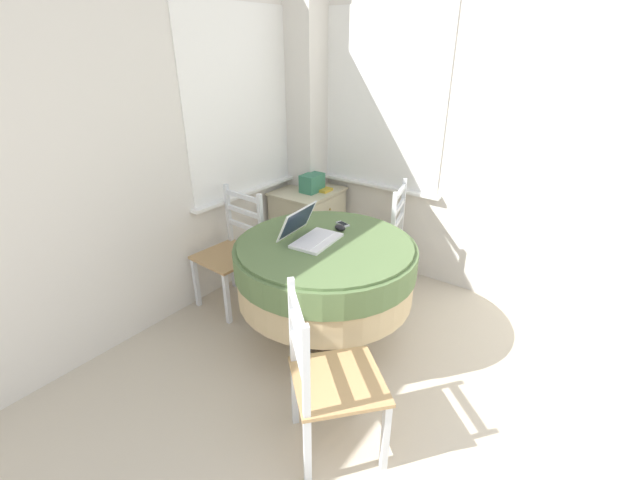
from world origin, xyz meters
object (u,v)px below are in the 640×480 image
object	(u,v)px
book_on_cabinet	(319,189)
dining_chair_near_right_window	(379,238)
computer_mouse	(340,228)
laptop	(310,234)
dining_chair_camera_near	(329,380)
corner_cabinet	(308,225)
storage_box	(312,183)
dining_chair_near_back_window	(233,252)
round_dining_table	(325,266)
cell_phone	(343,224)

from	to	relation	value
book_on_cabinet	dining_chair_near_right_window	bearing A→B (deg)	-100.34
computer_mouse	book_on_cabinet	world-z (taller)	computer_mouse
laptop	dining_chair_near_right_window	world-z (taller)	laptop
dining_chair_camera_near	corner_cabinet	bearing A→B (deg)	39.88
dining_chair_near_right_window	corner_cabinet	distance (m)	0.79
dining_chair_camera_near	storage_box	distance (m)	2.15
dining_chair_near_back_window	dining_chair_near_right_window	distance (m)	1.20
laptop	storage_box	world-z (taller)	laptop
computer_mouse	corner_cabinet	bearing A→B (deg)	48.84
round_dining_table	cell_phone	world-z (taller)	cell_phone
round_dining_table	dining_chair_near_back_window	world-z (taller)	dining_chair_near_back_window
corner_cabinet	dining_chair_near_right_window	bearing A→B (deg)	-94.29
storage_box	book_on_cabinet	size ratio (longest dim) A/B	0.90
laptop	storage_box	bearing A→B (deg)	36.04
laptop	corner_cabinet	xyz separation A→B (m)	(0.97, 0.75, -0.46)
computer_mouse	dining_chair_near_right_window	xyz separation A→B (m)	(0.66, 0.04, -0.34)
laptop	book_on_cabinet	bearing A→B (deg)	33.25
laptop	dining_chair_near_right_window	xyz separation A→B (m)	(0.91, -0.03, -0.36)
laptop	dining_chair_camera_near	distance (m)	1.00
dining_chair_near_right_window	corner_cabinet	world-z (taller)	dining_chair_near_right_window
dining_chair_near_back_window	storage_box	bearing A→B (deg)	-3.71
storage_box	laptop	bearing A→B (deg)	-143.96
computer_mouse	corner_cabinet	world-z (taller)	computer_mouse
dining_chair_camera_near	round_dining_table	bearing A→B (deg)	36.32
computer_mouse	cell_phone	bearing A→B (deg)	22.61
laptop	corner_cabinet	size ratio (longest dim) A/B	0.53
dining_chair_near_right_window	dining_chair_camera_near	size ratio (longest dim) A/B	1.00
corner_cabinet	laptop	bearing A→B (deg)	-142.10
laptop	computer_mouse	size ratio (longest dim) A/B	4.49
dining_chair_near_back_window	cell_phone	bearing A→B (deg)	-67.84
dining_chair_camera_near	corner_cabinet	xyz separation A→B (m)	(1.65, 1.38, -0.10)
computer_mouse	cell_phone	world-z (taller)	computer_mouse
dining_chair_near_right_window	dining_chair_camera_near	xyz separation A→B (m)	(-1.59, -0.59, 0.00)
dining_chair_near_back_window	storage_box	world-z (taller)	dining_chair_near_back_window
laptop	cell_phone	xyz separation A→B (m)	(0.34, -0.03, -0.04)
book_on_cabinet	storage_box	bearing A→B (deg)	160.36
round_dining_table	dining_chair_camera_near	size ratio (longest dim) A/B	1.29
dining_chair_camera_near	corner_cabinet	distance (m)	2.16
corner_cabinet	storage_box	xyz separation A→B (m)	(0.00, -0.05, 0.43)
round_dining_table	laptop	size ratio (longest dim) A/B	3.23
computer_mouse	book_on_cabinet	xyz separation A→B (m)	(0.79, 0.75, -0.08)
dining_chair_near_right_window	book_on_cabinet	bearing A→B (deg)	79.66
dining_chair_near_right_window	dining_chair_camera_near	distance (m)	1.70
round_dining_table	corner_cabinet	size ratio (longest dim) A/B	1.71
cell_phone	dining_chair_near_back_window	distance (m)	0.92
dining_chair_camera_near	storage_box	size ratio (longest dim) A/B	4.37
cell_phone	storage_box	xyz separation A→B (m)	(0.63, 0.74, 0.01)
round_dining_table	dining_chair_near_back_window	size ratio (longest dim) A/B	1.29
dining_chair_near_right_window	dining_chair_camera_near	bearing A→B (deg)	-159.54
computer_mouse	dining_chair_camera_near	distance (m)	1.14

